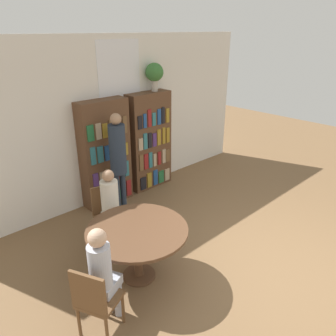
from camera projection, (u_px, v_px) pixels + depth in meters
name	position (u px, v px, depth m)	size (l,w,h in m)	color
ground_plane	(278.00, 274.00, 4.44)	(16.00, 16.00, 0.00)	brown
wall_back	(121.00, 118.00, 6.18)	(6.40, 0.07, 3.00)	silver
bookshelf_left	(105.00, 154.00, 5.94)	(0.93, 0.34, 1.95)	brown
bookshelf_right	(149.00, 141.00, 6.59)	(0.93, 0.34, 1.95)	brown
flower_vase	(154.00, 73.00, 6.18)	(0.35, 0.35, 0.53)	#B7AD9E
reading_table	(137.00, 236.00, 4.16)	(1.30, 1.30, 0.75)	brown
chair_near_camera	(95.00, 299.00, 3.36)	(0.53, 0.53, 0.90)	brown
chair_left_side	(108.00, 212.00, 4.97)	(0.47, 0.47, 0.90)	brown
seated_reader_left	(111.00, 205.00, 4.75)	(0.31, 0.39, 1.25)	beige
seated_reader_right	(103.00, 272.00, 3.44)	(0.39, 0.35, 1.27)	#B2B7C6
librarian_standing	(118.00, 155.00, 5.50)	(0.28, 0.55, 1.82)	#232D3D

